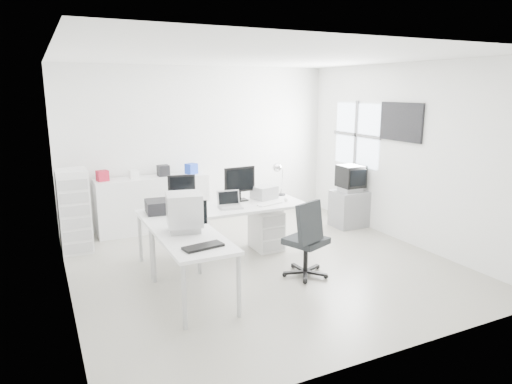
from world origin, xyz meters
name	(u,v)px	position (x,y,z in m)	size (l,w,h in m)	color
floor	(262,264)	(0.00, 0.00, 0.00)	(5.00, 5.00, 0.01)	beige
ceiling	(263,57)	(0.00, 0.00, 2.80)	(5.00, 5.00, 0.01)	white
back_wall	(201,145)	(0.00, 2.50, 1.40)	(5.00, 0.02, 2.80)	white
left_wall	(60,182)	(-2.50, 0.00, 1.40)	(0.02, 5.00, 2.80)	white
right_wall	(405,154)	(2.50, 0.00, 1.40)	(0.02, 5.00, 2.80)	white
window	(356,135)	(2.48, 1.20, 1.60)	(0.02, 1.20, 1.10)	white
wall_picture	(401,122)	(2.47, 0.10, 1.90)	(0.04, 0.90, 0.60)	black
main_desk	(225,232)	(-0.35, 0.51, 0.38)	(2.40, 0.80, 0.75)	white
side_desk	(193,268)	(-1.20, -0.59, 0.38)	(0.70, 1.40, 0.75)	white
drawer_pedestal	(266,230)	(0.35, 0.56, 0.30)	(0.40, 0.50, 0.60)	white
inkjet_printer	(164,206)	(-1.20, 0.61, 0.84)	(0.49, 0.38, 0.17)	black
lcd_monitor_small	(182,191)	(-0.90, 0.76, 0.99)	(0.38, 0.22, 0.48)	black
lcd_monitor_large	(240,184)	(0.00, 0.76, 1.01)	(0.49, 0.20, 0.51)	black
laptop	(230,201)	(-0.30, 0.41, 0.86)	(0.32, 0.33, 0.21)	#B7B7BA
white_keyboard	(270,204)	(0.30, 0.36, 0.76)	(0.40, 0.13, 0.02)	white
white_mouse	(286,200)	(0.60, 0.41, 0.78)	(0.06, 0.06, 0.06)	white
laser_printer	(264,192)	(0.40, 0.73, 0.85)	(0.34, 0.29, 0.19)	#ACACAC
desk_lamp	(282,180)	(0.75, 0.81, 0.99)	(0.16, 0.16, 0.49)	silver
crt_monitor	(184,212)	(-1.20, -0.34, 0.99)	(0.41, 0.41, 0.47)	#B7B7BA
black_keyboard	(203,247)	(-1.20, -0.99, 0.76)	(0.44, 0.17, 0.03)	black
office_chair	(306,237)	(0.34, -0.59, 0.53)	(0.61, 0.61, 1.05)	#292D2F
tv_cabinet	(349,209)	(2.22, 0.97, 0.32)	(0.59, 0.48, 0.64)	slate
crt_tv	(351,179)	(2.22, 0.97, 0.87)	(0.50, 0.48, 0.45)	black
sideboard	(153,204)	(-0.98, 2.24, 0.47)	(1.89, 0.47, 0.94)	white
clutter_box_a	(102,176)	(-1.78, 2.24, 1.03)	(0.17, 0.15, 0.17)	#A8182C
clutter_box_b	(134,174)	(-1.28, 2.24, 1.01)	(0.14, 0.12, 0.14)	white
clutter_box_c	(163,171)	(-0.78, 2.24, 1.04)	(0.19, 0.17, 0.19)	black
clutter_box_d	(191,169)	(-0.28, 2.24, 1.03)	(0.18, 0.16, 0.18)	#1A3BB6
clutter_bottle	(82,175)	(-2.08, 2.28, 1.05)	(0.07, 0.07, 0.22)	white
filing_cabinet	(74,211)	(-2.28, 1.73, 0.62)	(0.44, 0.52, 1.25)	white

